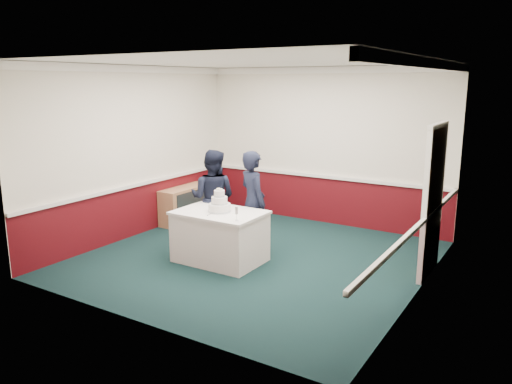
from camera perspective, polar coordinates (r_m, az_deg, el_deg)
The scene contains 9 objects.
ground at distance 7.91m, azimuth -0.14°, elevation -7.60°, with size 5.00×5.00×0.00m, color black.
room_shell at distance 7.95m, azimuth 2.68°, elevation 7.06°, with size 5.00×5.00×3.00m.
sideboard at distance 9.94m, azimuth -8.00°, elevation -1.41°, with size 0.41×1.20×0.70m.
cake_table at distance 7.70m, azimuth -4.14°, elevation -5.04°, with size 1.32×0.92×0.79m.
wedding_cake at distance 7.57m, azimuth -4.20°, elevation -1.43°, with size 0.35×0.35×0.36m.
cake_knife at distance 7.46m, azimuth -5.27°, elevation -2.52°, with size 0.01×0.22×0.01m, color silver.
champagne_flute at distance 7.06m, azimuth -2.24°, elevation -2.20°, with size 0.05×0.05×0.21m.
person_man at distance 8.38m, azimuth -4.96°, elevation -0.68°, with size 0.79×0.62×1.63m, color black.
person_woman at distance 7.98m, azimuth -0.35°, elevation -1.18°, with size 0.61×0.40×1.66m, color black.
Camera 1 is at (3.92, -6.31, 2.72)m, focal length 35.00 mm.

